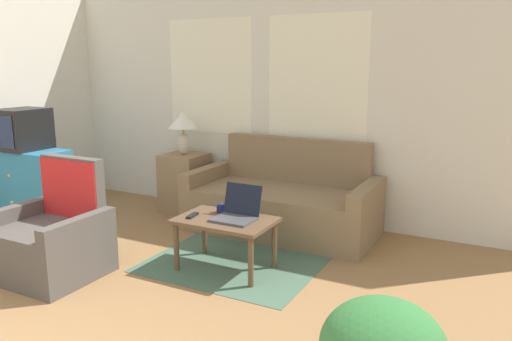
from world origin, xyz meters
TOP-DOWN VIEW (x-y plane):
  - wall_back at (-0.00, 4.18)m, footprint 6.28×0.06m
  - rug at (0.40, 3.10)m, footprint 1.45×1.98m
  - couch at (0.42, 3.71)m, footprint 1.91×0.90m
  - armchair at (-0.81, 1.85)m, footprint 0.83×0.71m
  - tv_dresser at (-2.11, 2.65)m, footprint 0.96×0.43m
  - television at (-2.11, 2.65)m, footprint 0.41×0.48m
  - side_table at (-0.92, 3.84)m, footprint 0.46×0.46m
  - table_lamp at (-0.92, 3.84)m, footprint 0.34×0.34m
  - coffee_table at (0.40, 2.56)m, footprint 0.80×0.52m
  - laptop at (0.49, 2.61)m, footprint 0.34×0.33m
  - cup_navy at (0.28, 2.70)m, footprint 0.08×0.08m
  - tv_remote at (0.13, 2.49)m, footprint 0.06×0.15m

SIDE VIEW (x-z plane):
  - rug at x=0.40m, z-range 0.00..0.01m
  - armchair at x=-0.81m, z-range -0.19..0.75m
  - couch at x=0.42m, z-range -0.18..0.74m
  - side_table at x=-0.92m, z-range 0.00..0.67m
  - coffee_table at x=0.40m, z-range 0.16..0.60m
  - tv_dresser at x=-2.11m, z-range 0.00..0.82m
  - tv_remote at x=0.13m, z-range 0.44..0.46m
  - cup_navy at x=0.28m, z-range 0.44..0.52m
  - laptop at x=0.49m, z-range 0.37..0.64m
  - table_lamp at x=-0.92m, z-range 0.77..1.26m
  - television at x=-2.11m, z-range 0.82..1.24m
  - wall_back at x=0.00m, z-range 0.01..2.61m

